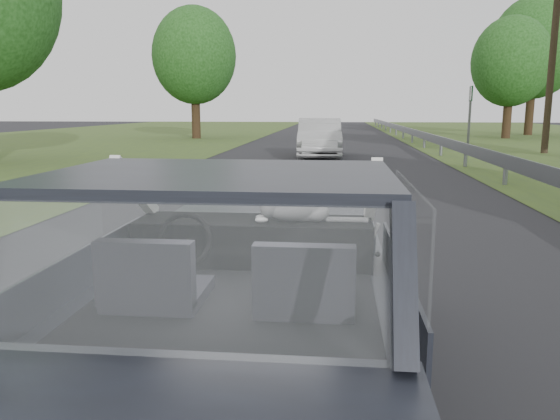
% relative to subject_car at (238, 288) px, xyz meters
% --- Properties ---
extents(ground, '(140.00, 140.00, 0.00)m').
position_rel_subject_car_xyz_m(ground, '(0.00, 0.00, -0.72)').
color(ground, black).
rests_on(ground, ground).
extents(subject_car, '(1.80, 4.00, 1.45)m').
position_rel_subject_car_xyz_m(subject_car, '(0.00, 0.00, 0.00)').
color(subject_car, black).
rests_on(subject_car, ground).
extents(dashboard, '(1.58, 0.45, 0.30)m').
position_rel_subject_car_xyz_m(dashboard, '(0.00, 0.62, 0.12)').
color(dashboard, black).
rests_on(dashboard, subject_car).
extents(driver_seat, '(0.50, 0.72, 0.42)m').
position_rel_subject_car_xyz_m(driver_seat, '(-0.40, -0.29, 0.16)').
color(driver_seat, black).
rests_on(driver_seat, subject_car).
extents(passenger_seat, '(0.50, 0.72, 0.42)m').
position_rel_subject_car_xyz_m(passenger_seat, '(0.40, -0.29, 0.16)').
color(passenger_seat, black).
rests_on(passenger_seat, subject_car).
extents(steering_wheel, '(0.36, 0.36, 0.04)m').
position_rel_subject_car_xyz_m(steering_wheel, '(-0.40, 0.33, 0.20)').
color(steering_wheel, black).
rests_on(steering_wheel, dashboard).
extents(cat, '(0.59, 0.23, 0.26)m').
position_rel_subject_car_xyz_m(cat, '(0.28, 0.58, 0.36)').
color(cat, gray).
rests_on(cat, dashboard).
extents(guardrail, '(0.05, 90.00, 0.32)m').
position_rel_subject_car_xyz_m(guardrail, '(4.30, 10.00, -0.15)').
color(guardrail, gray).
rests_on(guardrail, ground).
extents(other_car, '(1.85, 4.33, 1.40)m').
position_rel_subject_car_xyz_m(other_car, '(-0.08, 16.62, -0.02)').
color(other_car, '#B9B9B9').
rests_on(other_car, ground).
extents(highway_sign, '(0.24, 1.08, 2.69)m').
position_rel_subject_car_xyz_m(highway_sign, '(6.22, 21.62, 0.62)').
color(highway_sign, '#0C411A').
rests_on(highway_sign, ground).
extents(utility_pole, '(0.34, 0.34, 8.00)m').
position_rel_subject_car_xyz_m(utility_pole, '(8.68, 19.56, 3.28)').
color(utility_pole, '#3E3020').
rests_on(utility_pole, ground).
extents(tree_2, '(5.75, 5.75, 6.79)m').
position_rel_subject_car_xyz_m(tree_2, '(10.47, 30.75, 2.67)').
color(tree_2, '#15390E').
rests_on(tree_2, ground).
extents(tree_3, '(7.48, 7.48, 8.67)m').
position_rel_subject_car_xyz_m(tree_3, '(13.21, 35.26, 3.61)').
color(tree_3, '#15390E').
rests_on(tree_3, ground).
extents(tree_6, '(5.39, 5.39, 7.30)m').
position_rel_subject_car_xyz_m(tree_6, '(-7.73, 28.83, 2.93)').
color(tree_6, '#15390E').
rests_on(tree_6, ground).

